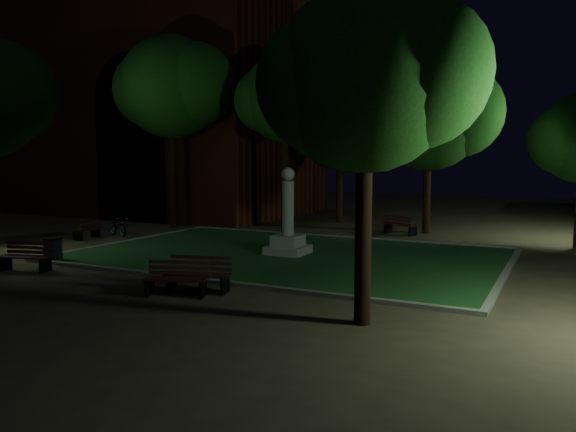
# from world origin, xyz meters

# --- Properties ---
(ground) EXTENTS (80.00, 80.00, 0.00)m
(ground) POSITION_xyz_m (0.00, 0.00, 0.00)
(ground) COLOR #463B29
(lawn) EXTENTS (15.00, 10.00, 0.08)m
(lawn) POSITION_xyz_m (0.00, 2.00, 0.04)
(lawn) COLOR #215020
(lawn) RESTS_ON ground
(lawn_kerb) EXTENTS (15.40, 10.40, 0.12)m
(lawn_kerb) POSITION_xyz_m (0.00, 2.00, 0.06)
(lawn_kerb) COLOR slate
(lawn_kerb) RESTS_ON ground
(monument) EXTENTS (1.40, 1.40, 3.20)m
(monument) POSITION_xyz_m (0.00, 2.00, 0.96)
(monument) COLOR gray
(monument) RESTS_ON lawn
(building_main) EXTENTS (20.00, 12.00, 15.00)m
(building_main) POSITION_xyz_m (-15.86, 13.79, 7.38)
(building_main) COLOR #431A0E
(building_main) RESTS_ON ground
(tree_north_wl) EXTENTS (4.97, 4.06, 8.41)m
(tree_north_wl) POSITION_xyz_m (-2.67, 7.16, 6.37)
(tree_north_wl) COLOR black
(tree_north_wl) RESTS_ON ground
(tree_north_er) EXTENTS (6.48, 5.29, 8.28)m
(tree_north_er) POSITION_xyz_m (3.25, 10.62, 5.64)
(tree_north_er) COLOR black
(tree_north_er) RESTS_ON ground
(tree_se) EXTENTS (4.85, 3.96, 7.24)m
(tree_se) POSITION_xyz_m (5.39, -4.95, 5.25)
(tree_se) COLOR black
(tree_se) RESTS_ON ground
(tree_nw) EXTENTS (6.40, 5.23, 9.84)m
(tree_nw) POSITION_xyz_m (-9.01, 6.91, 7.21)
(tree_nw) COLOR black
(tree_nw) RESTS_ON ground
(tree_far_north) EXTENTS (6.47, 5.28, 8.20)m
(tree_far_north) POSITION_xyz_m (-2.19, 13.05, 5.56)
(tree_far_north) COLOR black
(tree_far_north) RESTS_ON ground
(lamppost_nw) EXTENTS (1.18, 0.28, 4.09)m
(lamppost_nw) POSITION_xyz_m (-12.14, 9.44, 2.90)
(lamppost_nw) COLOR black
(lamppost_nw) RESTS_ON ground
(bench_near_left) EXTENTS (1.85, 1.03, 0.96)m
(bench_near_left) POSITION_xyz_m (0.36, -4.12, 0.45)
(bench_near_left) COLOR black
(bench_near_left) RESTS_ON ground
(bench_near_right) EXTENTS (1.75, 1.09, 0.91)m
(bench_near_right) POSITION_xyz_m (0.11, -4.75, 0.43)
(bench_near_right) COLOR black
(bench_near_right) RESTS_ON ground
(bench_west_near) EXTENTS (1.77, 0.99, 0.92)m
(bench_west_near) POSITION_xyz_m (-6.29, -4.26, 0.43)
(bench_west_near) COLOR black
(bench_west_near) RESTS_ON ground
(bench_left_side) EXTENTS (0.70, 1.46, 0.77)m
(bench_left_side) POSITION_xyz_m (-10.02, 1.88, 0.36)
(bench_left_side) COLOR black
(bench_left_side) RESTS_ON ground
(bench_far_side) EXTENTS (1.77, 1.19, 0.92)m
(bench_far_side) POSITION_xyz_m (2.14, 9.52, 0.43)
(bench_far_side) COLOR black
(bench_far_side) RESTS_ON ground
(trash_bin) EXTENTS (0.57, 0.57, 0.84)m
(trash_bin) POSITION_xyz_m (-6.86, -2.73, 0.43)
(trash_bin) COLOR black
(trash_bin) RESTS_ON ground
(bicycle) EXTENTS (1.72, 1.12, 0.85)m
(bicycle) POSITION_xyz_m (-9.55, 3.30, 0.43)
(bicycle) COLOR black
(bicycle) RESTS_ON ground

